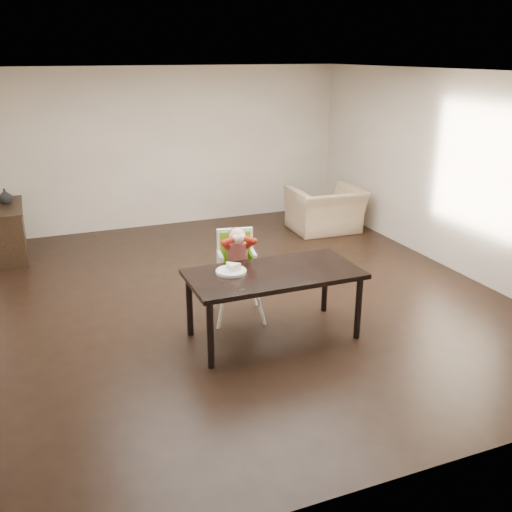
{
  "coord_description": "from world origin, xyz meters",
  "views": [
    {
      "loc": [
        -2.4,
        -6.21,
        2.91
      ],
      "look_at": [
        -0.21,
        -0.75,
        0.8
      ],
      "focal_mm": 40.0,
      "sensor_mm": 36.0,
      "label": 1
    }
  ],
  "objects": [
    {
      "name": "dining_table",
      "position": [
        -0.17,
        -1.15,
        0.67
      ],
      "size": [
        1.8,
        0.9,
        0.75
      ],
      "color": "black",
      "rests_on": "ground"
    },
    {
      "name": "high_chair",
      "position": [
        -0.35,
        -0.53,
        0.76
      ],
      "size": [
        0.53,
        0.53,
        1.08
      ],
      "rotation": [
        0.0,
        0.0,
        -0.19
      ],
      "color": "white",
      "rests_on": "ground"
    },
    {
      "name": "plate",
      "position": [
        -0.58,
        -1.01,
        0.78
      ],
      "size": [
        0.32,
        0.32,
        0.09
      ],
      "rotation": [
        0.0,
        0.0,
        0.01
      ],
      "color": "white",
      "rests_on": "dining_table"
    },
    {
      "name": "sideboard",
      "position": [
        -2.78,
        2.65,
        0.4
      ],
      "size": [
        0.44,
        1.26,
        0.79
      ],
      "color": "black",
      "rests_on": "ground"
    },
    {
      "name": "vase",
      "position": [
        -2.78,
        2.8,
        0.9
      ],
      "size": [
        0.22,
        0.23,
        0.21
      ],
      "primitive_type": "imported",
      "rotation": [
        0.0,
        0.0,
        0.07
      ],
      "color": "#99999E",
      "rests_on": "sideboard"
    },
    {
      "name": "room_walls",
      "position": [
        0.0,
        0.0,
        1.86
      ],
      "size": [
        6.02,
        7.02,
        2.71
      ],
      "color": "#BEAF9D",
      "rests_on": "ground"
    },
    {
      "name": "armchair",
      "position": [
        2.2,
        2.07,
        0.5
      ],
      "size": [
        1.18,
        0.8,
        1.01
      ],
      "primitive_type": "imported",
      "rotation": [
        0.0,
        0.0,
        3.1
      ],
      "color": "tan",
      "rests_on": "ground"
    },
    {
      "name": "ground",
      "position": [
        0.0,
        0.0,
        0.0
      ],
      "size": [
        7.0,
        7.0,
        0.0
      ],
      "primitive_type": "plane",
      "color": "black",
      "rests_on": "ground"
    }
  ]
}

